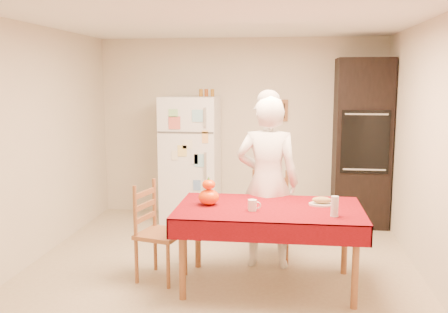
% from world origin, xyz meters
% --- Properties ---
extents(floor, '(4.50, 4.50, 0.00)m').
position_xyz_m(floor, '(0.00, 0.00, 0.00)').
color(floor, tan).
rests_on(floor, ground).
extents(room_shell, '(4.02, 4.52, 2.51)m').
position_xyz_m(room_shell, '(0.00, 0.00, 1.62)').
color(room_shell, beige).
rests_on(room_shell, ground).
extents(refrigerator, '(0.75, 0.74, 1.70)m').
position_xyz_m(refrigerator, '(-0.65, 1.88, 0.85)').
color(refrigerator, white).
rests_on(refrigerator, floor).
extents(oven_cabinet, '(0.70, 0.62, 2.20)m').
position_xyz_m(oven_cabinet, '(1.63, 1.93, 1.10)').
color(oven_cabinet, black).
rests_on(oven_cabinet, floor).
extents(dining_table, '(1.70, 1.00, 0.76)m').
position_xyz_m(dining_table, '(0.50, -0.28, 0.69)').
color(dining_table, brown).
rests_on(dining_table, floor).
extents(chair_far, '(0.43, 0.42, 0.95)m').
position_xyz_m(chair_far, '(0.48, 0.51, 0.51)').
color(chair_far, brown).
rests_on(chair_far, floor).
extents(chair_left, '(0.49, 0.51, 0.95)m').
position_xyz_m(chair_left, '(-0.60, -0.23, 0.51)').
color(chair_left, brown).
rests_on(chair_left, floor).
extents(seated_woman, '(0.66, 0.45, 1.77)m').
position_xyz_m(seated_woman, '(0.46, 0.25, 0.88)').
color(seated_woman, white).
rests_on(seated_woman, floor).
extents(coffee_mug, '(0.08, 0.08, 0.10)m').
position_xyz_m(coffee_mug, '(0.35, -0.43, 0.81)').
color(coffee_mug, silver).
rests_on(coffee_mug, dining_table).
extents(pumpkin_lower, '(0.20, 0.20, 0.15)m').
position_xyz_m(pumpkin_lower, '(-0.07, -0.26, 0.84)').
color(pumpkin_lower, red).
rests_on(pumpkin_lower, dining_table).
extents(pumpkin_upper, '(0.12, 0.12, 0.09)m').
position_xyz_m(pumpkin_upper, '(-0.07, -0.26, 0.96)').
color(pumpkin_upper, '#CE4904').
rests_on(pumpkin_upper, pumpkin_lower).
extents(wine_glass, '(0.07, 0.07, 0.18)m').
position_xyz_m(wine_glass, '(1.07, -0.53, 0.85)').
color(wine_glass, silver).
rests_on(wine_glass, dining_table).
extents(bread_plate, '(0.24, 0.24, 0.02)m').
position_xyz_m(bread_plate, '(0.98, -0.15, 0.77)').
color(bread_plate, silver).
rests_on(bread_plate, dining_table).
extents(bread_loaf, '(0.18, 0.10, 0.06)m').
position_xyz_m(bread_loaf, '(0.98, -0.15, 0.81)').
color(bread_loaf, tan).
rests_on(bread_loaf, bread_plate).
extents(spice_jar_left, '(0.05, 0.05, 0.10)m').
position_xyz_m(spice_jar_left, '(-0.51, 1.93, 1.75)').
color(spice_jar_left, '#96601B').
rests_on(spice_jar_left, refrigerator).
extents(spice_jar_mid, '(0.05, 0.05, 0.10)m').
position_xyz_m(spice_jar_mid, '(-0.44, 1.93, 1.75)').
color(spice_jar_mid, brown).
rests_on(spice_jar_mid, refrigerator).
extents(spice_jar_right, '(0.05, 0.05, 0.10)m').
position_xyz_m(spice_jar_right, '(-0.35, 1.93, 1.75)').
color(spice_jar_right, '#96601B').
rests_on(spice_jar_right, refrigerator).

